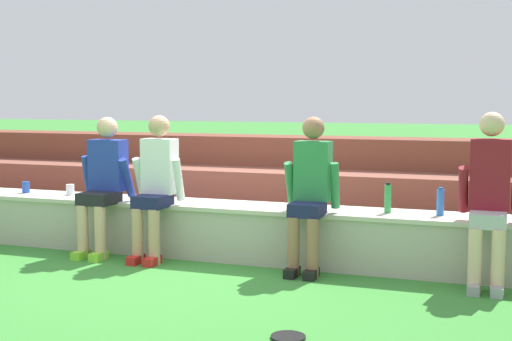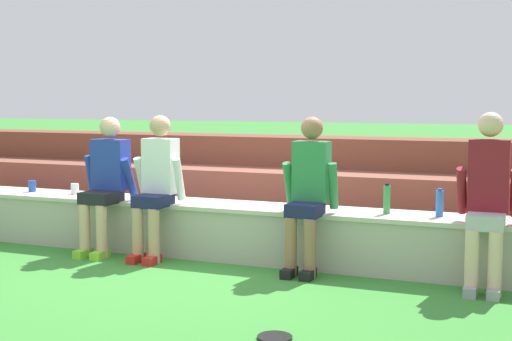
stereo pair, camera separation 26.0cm
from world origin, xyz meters
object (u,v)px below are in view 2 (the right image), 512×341
Objects in this scene: person_left_of_center at (106,180)px; person_right_of_center at (308,190)px; person_far_right at (487,196)px; plastic_cup_right_end at (75,189)px; frisbee at (275,337)px; water_bottle_center_gap at (440,203)px; water_bottle_mid_left at (387,199)px; person_center at (156,183)px; plastic_cup_left_end at (32,186)px.

person_right_of_center is (2.15, 0.02, 0.00)m from person_left_of_center.
plastic_cup_right_end is (-4.31, 0.30, -0.18)m from person_far_right.
water_bottle_center_gap is at bearing 69.94° from frisbee.
frisbee is at bearing -123.31° from person_far_right.
person_left_of_center is 4.97× the size of water_bottle_mid_left.
person_far_right is 5.79× the size of water_bottle_center_gap.
person_center is 5.59× the size of water_bottle_center_gap.
person_center is at bearing -15.45° from plastic_cup_right_end.
person_far_right is 6.31× the size of frisbee.
person_right_of_center is 1.54m from person_far_right.
frisbee is at bearing -110.06° from water_bottle_center_gap.
person_right_of_center is 0.96× the size of person_far_right.
frisbee is at bearing -78.76° from person_right_of_center.
water_bottle_center_gap is 2.32m from frisbee.
person_far_right is at bearing -3.46° from plastic_cup_left_end.
water_bottle_mid_left is at bearing -0.43° from plastic_cup_right_end.
person_center reaches higher than water_bottle_mid_left.
person_center is (0.60, -0.02, 0.01)m from person_left_of_center.
plastic_cup_left_end reaches higher than plastic_cup_right_end.
person_far_right reaches higher than plastic_cup_right_end.
person_far_right reaches higher than water_bottle_center_gap.
person_right_of_center is 3.36m from plastic_cup_left_end.
person_far_right is 2.29m from frisbee.
water_bottle_mid_left is at bearing 81.75° from frisbee.
water_bottle_mid_left is (0.66, 0.27, -0.08)m from person_right_of_center.
person_center is 2.69m from water_bottle_center_gap.
person_center is at bearing -10.45° from plastic_cup_left_end.
frisbee is (-0.30, -2.07, -0.66)m from water_bottle_mid_left.
water_bottle_center_gap is at bearing -0.10° from plastic_cup_right_end.
frisbee is (2.51, -1.78, -0.74)m from person_left_of_center.
plastic_cup_right_end is at bearing 176.00° from person_far_right.
person_right_of_center is at bearing -165.58° from water_bottle_center_gap.
person_center is 1.27m from plastic_cup_right_end.
person_right_of_center is 1.98m from frisbee.
frisbee is (1.91, -1.76, -0.74)m from person_center.
person_center reaches higher than person_left_of_center.
water_bottle_mid_left is (2.81, 0.29, -0.08)m from person_left_of_center.
frisbee is at bearing -42.77° from person_center.
person_far_right reaches higher than person_left_of_center.
person_far_right is at bearing -17.35° from water_bottle_mid_left.
person_left_of_center is at bearing -27.37° from plastic_cup_right_end.
person_far_right is at bearing -0.20° from person_right_of_center.
person_far_right is 4.32m from plastic_cup_right_end.
plastic_cup_left_end is (-3.34, 0.29, -0.15)m from person_right_of_center.
water_bottle_center_gap is (2.67, 0.33, -0.10)m from person_center.
person_right_of_center reaches higher than person_left_of_center.
plastic_cup_right_end is (-2.77, 0.30, -0.16)m from person_right_of_center.
person_right_of_center is at bearing 0.63° from person_left_of_center.
person_center is 0.96× the size of person_far_right.
person_center is 6.09× the size of frisbee.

